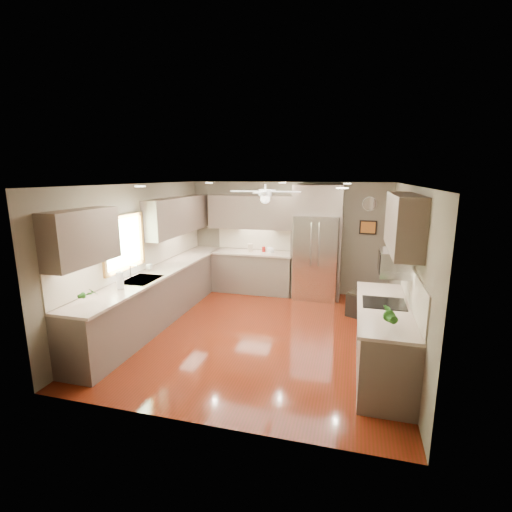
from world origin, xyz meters
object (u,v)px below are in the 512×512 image
at_px(microwave, 395,263).
at_px(potted_plant_left, 88,294).
at_px(canister_d, 264,249).
at_px(paper_towel, 120,280).
at_px(bowl, 270,251).
at_px(stool, 359,304).
at_px(refrigerator, 317,244).
at_px(soap_bottle, 150,266).
at_px(potted_plant_right, 390,315).
at_px(canister_c, 250,248).

bearing_deg(microwave, potted_plant_left, -163.21).
relative_size(canister_d, paper_towel, 0.44).
distance_m(bowl, stool, 2.33).
distance_m(potted_plant_left, refrigerator, 4.72).
distance_m(soap_bottle, stool, 3.99).
xyz_separation_m(potted_plant_right, microwave, (0.12, 1.01, 0.38)).
relative_size(bowl, paper_towel, 0.70).
height_order(potted_plant_left, bowl, potted_plant_left).
relative_size(refrigerator, microwave, 4.45).
bearing_deg(paper_towel, refrigerator, 50.63).
height_order(canister_c, microwave, microwave).
bearing_deg(soap_bottle, paper_towel, -82.63).
xyz_separation_m(potted_plant_right, paper_towel, (-3.84, 0.50, -0.02)).
distance_m(canister_c, paper_towel, 3.44).
xyz_separation_m(potted_plant_left, paper_towel, (0.01, 0.69, -0.00)).
bearing_deg(canister_d, stool, -25.31).
height_order(potted_plant_right, bowl, potted_plant_right).
bearing_deg(canister_c, soap_bottle, -120.73).
xyz_separation_m(canister_c, soap_bottle, (-1.28, -2.16, 0.00)).
bearing_deg(potted_plant_right, stool, 95.38).
height_order(canister_c, stool, canister_c).
distance_m(canister_c, microwave, 3.96).
xyz_separation_m(soap_bottle, stool, (3.72, 1.20, -0.79)).
bearing_deg(canister_d, potted_plant_left, -109.97).
bearing_deg(soap_bottle, canister_d, 54.40).
bearing_deg(microwave, paper_towel, -172.69).
bearing_deg(refrigerator, microwave, -63.91).
distance_m(microwave, stool, 2.21).
bearing_deg(microwave, stool, 102.20).
distance_m(bowl, refrigerator, 1.07).
bearing_deg(canister_c, bowl, 4.48).
height_order(potted_plant_right, paper_towel, potted_plant_right).
distance_m(canister_c, bowl, 0.46).
bearing_deg(potted_plant_right, bowl, 120.69).
distance_m(canister_d, paper_towel, 3.60).
xyz_separation_m(bowl, microwave, (2.37, -2.77, 0.52)).
relative_size(microwave, paper_towel, 1.99).
height_order(canister_c, refrigerator, refrigerator).
distance_m(potted_plant_right, bowl, 4.40).
relative_size(refrigerator, paper_towel, 8.88).
bearing_deg(stool, bowl, 153.39).
relative_size(potted_plant_left, potted_plant_right, 0.88).
xyz_separation_m(potted_plant_left, bowl, (1.60, 3.97, -0.12)).
bearing_deg(canister_d, microwave, -47.90).
bearing_deg(microwave, canister_d, 132.10).
relative_size(canister_c, potted_plant_left, 0.65).
distance_m(canister_d, potted_plant_left, 4.25).
distance_m(canister_d, potted_plant_right, 4.50).
bearing_deg(potted_plant_right, canister_d, 122.27).
bearing_deg(canister_c, potted_plant_left, -106.28).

